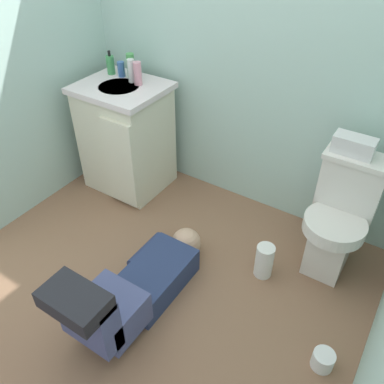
# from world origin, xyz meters

# --- Properties ---
(ground_plane) EXTENTS (2.87, 3.00, 0.04)m
(ground_plane) POSITION_xyz_m (0.00, 0.00, -0.02)
(ground_plane) COLOR #876046
(wall_back) EXTENTS (2.53, 0.08, 2.40)m
(wall_back) POSITION_xyz_m (0.00, 1.04, 1.20)
(wall_back) COLOR #ACCEC2
(wall_back) RESTS_ON ground_plane
(toilet) EXTENTS (0.36, 0.46, 0.75)m
(toilet) POSITION_xyz_m (0.82, 0.69, 0.37)
(toilet) COLOR silver
(toilet) RESTS_ON ground_plane
(vanity_cabinet) EXTENTS (0.60, 0.53, 0.82)m
(vanity_cabinet) POSITION_xyz_m (-0.77, 0.67, 0.42)
(vanity_cabinet) COLOR beige
(vanity_cabinet) RESTS_ON ground_plane
(faucet) EXTENTS (0.02, 0.02, 0.10)m
(faucet) POSITION_xyz_m (-0.78, 0.82, 0.87)
(faucet) COLOR silver
(faucet) RESTS_ON vanity_cabinet
(person_plumber) EXTENTS (0.39, 1.06, 0.52)m
(person_plumber) POSITION_xyz_m (0.03, -0.25, 0.18)
(person_plumber) COLOR navy
(person_plumber) RESTS_ON ground_plane
(tissue_box) EXTENTS (0.22, 0.11, 0.10)m
(tissue_box) POSITION_xyz_m (0.78, 0.78, 0.80)
(tissue_box) COLOR silver
(tissue_box) RESTS_ON toilet
(soap_dispenser) EXTENTS (0.06, 0.06, 0.17)m
(soap_dispenser) POSITION_xyz_m (-0.97, 0.80, 0.89)
(soap_dispenser) COLOR #439755
(soap_dispenser) RESTS_ON vanity_cabinet
(bottle_blue) EXTENTS (0.05, 0.05, 0.11)m
(bottle_blue) POSITION_xyz_m (-0.87, 0.80, 0.87)
(bottle_blue) COLOR #416DB5
(bottle_blue) RESTS_ON vanity_cabinet
(bottle_green) EXTENTS (0.05, 0.05, 0.17)m
(bottle_green) POSITION_xyz_m (-0.80, 0.83, 0.90)
(bottle_green) COLOR #4C9F51
(bottle_green) RESTS_ON vanity_cabinet
(bottle_white) EXTENTS (0.05, 0.05, 0.16)m
(bottle_white) POSITION_xyz_m (-0.75, 0.77, 0.90)
(bottle_white) COLOR white
(bottle_white) RESTS_ON vanity_cabinet
(bottle_pink) EXTENTS (0.06, 0.06, 0.16)m
(bottle_pink) POSITION_xyz_m (-0.68, 0.75, 0.90)
(bottle_pink) COLOR pink
(bottle_pink) RESTS_ON vanity_cabinet
(paper_towel_roll) EXTENTS (0.11, 0.11, 0.23)m
(paper_towel_roll) POSITION_xyz_m (0.52, 0.37, 0.11)
(paper_towel_roll) COLOR white
(paper_towel_roll) RESTS_ON ground_plane
(toilet_paper_roll) EXTENTS (0.11, 0.11, 0.10)m
(toilet_paper_roll) POSITION_xyz_m (1.03, -0.01, 0.05)
(toilet_paper_roll) COLOR white
(toilet_paper_roll) RESTS_ON ground_plane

